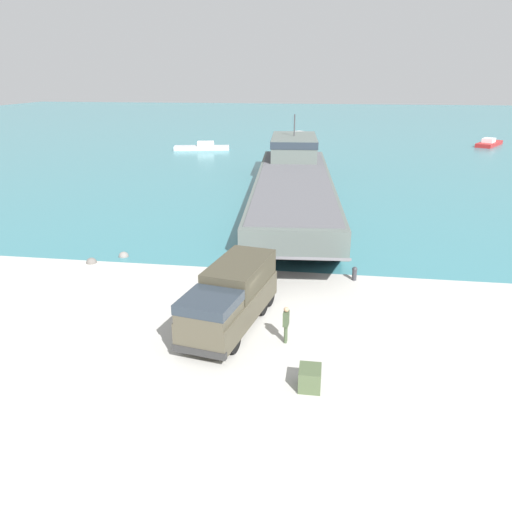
% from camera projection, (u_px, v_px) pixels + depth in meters
% --- Properties ---
extents(ground_plane, '(240.00, 240.00, 0.00)m').
position_uv_depth(ground_plane, '(236.00, 321.00, 24.29)').
color(ground_plane, '#B7B5AD').
extents(water_surface, '(240.00, 180.00, 0.01)m').
position_uv_depth(water_surface, '(313.00, 126.00, 114.19)').
color(water_surface, teal).
rests_on(water_surface, ground_plane).
extents(landing_craft, '(9.77, 39.58, 6.96)m').
position_uv_depth(landing_craft, '(294.00, 176.00, 50.12)').
color(landing_craft, '#56605B').
rests_on(landing_craft, ground_plane).
extents(military_truck, '(3.70, 7.47, 2.84)m').
position_uv_depth(military_truck, '(231.00, 297.00, 23.31)').
color(military_truck, '#4C4738').
rests_on(military_truck, ground_plane).
extents(soldier_on_ramp, '(0.27, 0.45, 1.72)m').
position_uv_depth(soldier_on_ramp, '(286.00, 322.00, 22.04)').
color(soldier_on_ramp, '#3D4C33').
rests_on(soldier_on_ramp, ground_plane).
extents(moored_boat_a, '(5.99, 5.98, 1.92)m').
position_uv_depth(moored_boat_a, '(297.00, 139.00, 87.01)').
color(moored_boat_a, white).
rests_on(moored_boat_a, ground_plane).
extents(moored_boat_b, '(8.86, 3.77, 1.34)m').
position_uv_depth(moored_boat_b, '(202.00, 147.00, 78.37)').
color(moored_boat_b, '#B7BABF').
rests_on(moored_boat_b, ground_plane).
extents(moored_boat_c, '(5.92, 7.80, 1.31)m').
position_uv_depth(moored_boat_c, '(489.00, 143.00, 82.94)').
color(moored_boat_c, '#B22323').
rests_on(moored_boat_c, ground_plane).
extents(mooring_bollard, '(0.31, 0.31, 0.83)m').
position_uv_depth(mooring_bollard, '(355.00, 273.00, 28.92)').
color(mooring_bollard, '#333338').
rests_on(mooring_bollard, ground_plane).
extents(cargo_crate, '(0.85, 1.02, 0.84)m').
position_uv_depth(cargo_crate, '(310.00, 378.00, 18.99)').
color(cargo_crate, '#475638').
rests_on(cargo_crate, ground_plane).
extents(shoreline_rock_a, '(0.67, 0.67, 0.67)m').
position_uv_depth(shoreline_rock_a, '(92.00, 263.00, 31.72)').
color(shoreline_rock_a, '#66605B').
rests_on(shoreline_rock_a, ground_plane).
extents(shoreline_rock_b, '(0.66, 0.66, 0.66)m').
position_uv_depth(shoreline_rock_b, '(124.00, 257.00, 32.79)').
color(shoreline_rock_b, gray).
rests_on(shoreline_rock_b, ground_plane).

